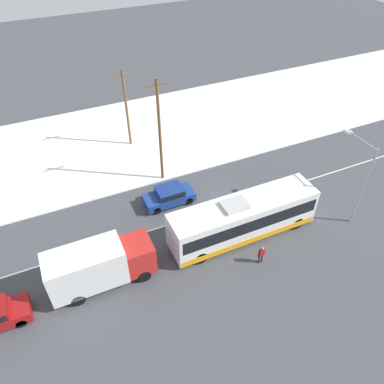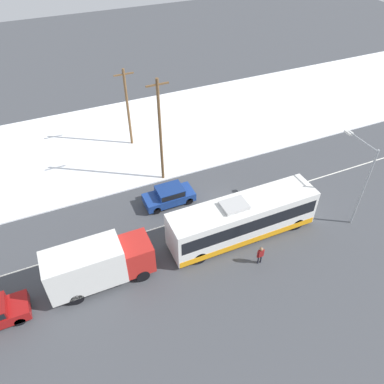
{
  "view_description": "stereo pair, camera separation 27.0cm",
  "coord_description": "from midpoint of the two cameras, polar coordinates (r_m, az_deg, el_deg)",
  "views": [
    {
      "loc": [
        -11.4,
        -19.14,
        20.64
      ],
      "look_at": [
        -2.11,
        1.29,
        1.4
      ],
      "focal_mm": 35.0,
      "sensor_mm": 36.0,
      "label": 1
    },
    {
      "loc": [
        -11.16,
        -19.25,
        20.64
      ],
      "look_at": [
        -2.11,
        1.29,
        1.4
      ],
      "focal_mm": 35.0,
      "sensor_mm": 36.0,
      "label": 2
    }
  ],
  "objects": [
    {
      "name": "ground_plane",
      "position": [
        30.36,
        4.89,
        -2.42
      ],
      "size": [
        120.0,
        120.0,
        0.0
      ],
      "primitive_type": "plane",
      "color": "#424449"
    },
    {
      "name": "snow_lot",
      "position": [
        39.84,
        -3.88,
        9.41
      ],
      "size": [
        80.0,
        15.66,
        0.12
      ],
      "color": "white",
      "rests_on": "ground_plane"
    },
    {
      "name": "pedestrian_at_stop",
      "position": [
        26.15,
        10.7,
        -9.23
      ],
      "size": [
        0.56,
        0.25,
        1.55
      ],
      "color": "#23232D",
      "rests_on": "ground_plane"
    },
    {
      "name": "utility_pole_roadside",
      "position": [
        30.46,
        -4.61,
        9.21
      ],
      "size": [
        1.8,
        0.24,
        9.3
      ],
      "color": "brown",
      "rests_on": "ground_plane"
    },
    {
      "name": "lane_marking_center",
      "position": [
        30.36,
        4.89,
        -2.42
      ],
      "size": [
        60.0,
        0.12,
        0.0
      ],
      "color": "silver",
      "rests_on": "ground_plane"
    },
    {
      "name": "streetlamp",
      "position": [
        29.28,
        24.57,
        2.7
      ],
      "size": [
        0.36,
        3.13,
        6.74
      ],
      "color": "#9EA3A8",
      "rests_on": "ground_plane"
    },
    {
      "name": "sedan_car",
      "position": [
        30.24,
        -3.22,
        -0.45
      ],
      "size": [
        4.07,
        1.8,
        1.49
      ],
      "rotation": [
        0.0,
        0.0,
        3.14
      ],
      "color": "navy",
      "rests_on": "ground_plane"
    },
    {
      "name": "utility_pole_snowlot",
      "position": [
        36.04,
        -9.56,
        12.62
      ],
      "size": [
        1.8,
        0.24,
        7.72
      ],
      "color": "brown",
      "rests_on": "ground_plane"
    },
    {
      "name": "city_bus",
      "position": [
        27.26,
        8.03,
        -4.06
      ],
      "size": [
        11.06,
        2.57,
        3.39
      ],
      "color": "white",
      "rests_on": "ground_plane"
    },
    {
      "name": "box_truck",
      "position": [
        24.8,
        -13.94,
        -10.62
      ],
      "size": [
        6.73,
        2.3,
        3.24
      ],
      "color": "silver",
      "rests_on": "ground_plane"
    }
  ]
}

